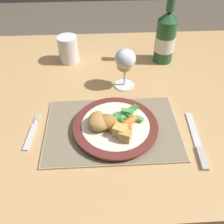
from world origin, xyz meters
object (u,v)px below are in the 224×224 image
wine_glass (125,61)px  bottle (166,38)px  drinking_cup (68,49)px  dining_table (112,113)px  fork (31,134)px  table_knife (198,144)px  dinner_plate (116,127)px

wine_glass → bottle: size_ratio=0.55×
wine_glass → drinking_cup: 0.27m
dining_table → bottle: (0.21, 0.20, 0.19)m
fork → table_knife: 0.46m
dining_table → table_knife: 0.33m
dinner_plate → drinking_cup: size_ratio=2.37×
dinner_plate → wine_glass: bearing=78.3°
dining_table → bottle: bearing=43.0°
dinner_plate → drinking_cup: bearing=112.0°
table_knife → wine_glass: bearing=122.3°
dining_table → drinking_cup: (-0.15, 0.21, 0.14)m
bottle → fork: bearing=-140.3°
fork → bottle: bottle is taller
dining_table → wine_glass: bearing=41.0°
fork → wine_glass: bearing=37.2°
dinner_plate → bottle: size_ratio=0.94×
fork → drinking_cup: bearing=78.1°
dinner_plate → fork: 0.24m
dining_table → wine_glass: size_ratio=9.49×
dinner_plate → drinking_cup: (-0.16, 0.38, 0.04)m
dining_table → drinking_cup: drinking_cup is taller
dining_table → fork: size_ratio=9.82×
wine_glass → drinking_cup: (-0.20, 0.17, -0.04)m
table_knife → wine_glass: (-0.17, 0.27, 0.09)m
dining_table → fork: (-0.24, -0.17, 0.09)m
drinking_cup → wine_glass: bearing=-41.0°
wine_glass → drinking_cup: size_ratio=1.39×
dinner_plate → dining_table: bearing=90.4°
fork → drinking_cup: 0.40m
dinner_plate → drinking_cup: drinking_cup is taller
table_knife → bottle: 0.44m
wine_glass → bottle: bottle is taller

